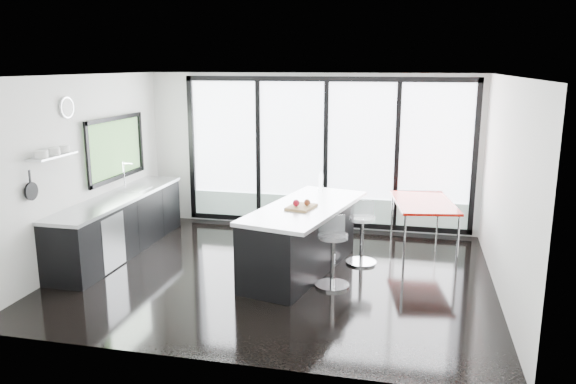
% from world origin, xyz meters
% --- Properties ---
extents(floor, '(6.00, 5.00, 0.00)m').
position_xyz_m(floor, '(0.00, 0.00, 0.00)').
color(floor, black).
rests_on(floor, ground).
extents(ceiling, '(6.00, 5.00, 0.00)m').
position_xyz_m(ceiling, '(0.00, 0.00, 2.80)').
color(ceiling, white).
rests_on(ceiling, wall_back).
extents(wall_back, '(6.00, 0.09, 2.80)m').
position_xyz_m(wall_back, '(0.27, 2.47, 1.27)').
color(wall_back, silver).
rests_on(wall_back, ground).
extents(wall_front, '(6.00, 0.00, 2.80)m').
position_xyz_m(wall_front, '(0.00, -2.50, 1.40)').
color(wall_front, silver).
rests_on(wall_front, ground).
extents(wall_left, '(0.26, 5.00, 2.80)m').
position_xyz_m(wall_left, '(-2.97, 0.27, 1.56)').
color(wall_left, silver).
rests_on(wall_left, ground).
extents(wall_right, '(0.00, 5.00, 2.80)m').
position_xyz_m(wall_right, '(3.00, 0.00, 1.40)').
color(wall_right, silver).
rests_on(wall_right, ground).
extents(counter_cabinets, '(0.69, 3.24, 1.36)m').
position_xyz_m(counter_cabinets, '(-2.67, 0.40, 0.46)').
color(counter_cabinets, black).
rests_on(counter_cabinets, floor).
extents(island, '(1.53, 2.60, 1.29)m').
position_xyz_m(island, '(0.31, 0.21, 0.51)').
color(island, black).
rests_on(island, floor).
extents(bar_stool_near, '(0.57, 0.57, 0.74)m').
position_xyz_m(bar_stool_near, '(0.85, -0.27, 0.37)').
color(bar_stool_near, silver).
rests_on(bar_stool_near, floor).
extents(bar_stool_far, '(0.50, 0.50, 0.73)m').
position_xyz_m(bar_stool_far, '(1.14, 0.72, 0.37)').
color(bar_stool_far, silver).
rests_on(bar_stool_far, floor).
extents(red_table, '(1.13, 1.67, 0.82)m').
position_xyz_m(red_table, '(2.03, 1.53, 0.41)').
color(red_table, '#A20B04').
rests_on(red_table, floor).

